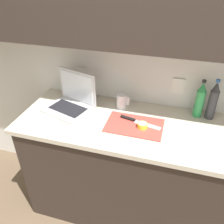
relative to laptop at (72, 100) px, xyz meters
The scene contains 10 objects.
ground_plane 1.19m from the laptop, ahead, with size 12.00×12.00×0.00m, color brown.
wall_back 0.88m from the laptop, 14.16° to the left, with size 5.20×0.38×2.60m.
counter_unit 0.85m from the laptop, ahead, with size 1.95×0.63×0.92m.
laptop is the anchor object (origin of this frame).
cutting_board 0.52m from the laptop, 11.29° to the right, with size 0.39×0.25×0.01m, color #D1473D.
knife 0.49m from the laptop, ahead, with size 0.30×0.09×0.02m.
lemon_half_cut 0.58m from the laptop, 11.55° to the right, with size 0.07×0.07×0.04m.
bottle_green_soda 1.02m from the laptop, ahead, with size 0.06×0.06×0.30m.
bottle_oil_tall 0.93m from the laptop, ahead, with size 0.06×0.06×0.29m.
measuring_cup 0.38m from the laptop, 16.95° to the left, with size 0.10×0.08×0.11m.
Camera 1 is at (0.08, -1.33, 1.89)m, focal length 38.00 mm.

